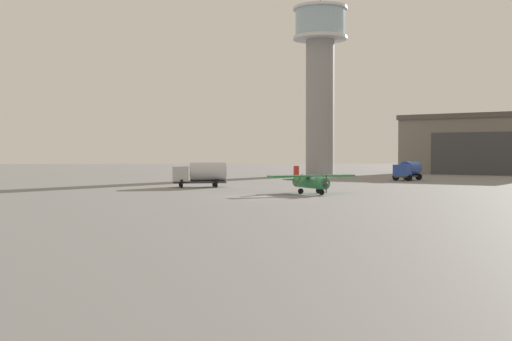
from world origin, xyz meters
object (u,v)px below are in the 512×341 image
Objects in this scene: airplane_green at (310,181)px; truck_fuel_tanker_blue at (408,170)px; truck_fuel_tanker_silver at (200,173)px; control_tower at (320,71)px.

truck_fuel_tanker_blue is (19.54, 31.42, 0.33)m from airplane_green.
control_tower is at bearing -124.00° from truck_fuel_tanker_silver.
control_tower reaches higher than truck_fuel_tanker_silver.
control_tower is at bearing 149.45° from airplane_green.
truck_fuel_tanker_blue is 0.94× the size of truck_fuel_tanker_silver.
airplane_green is at bearing 6.65° from truck_fuel_tanker_blue.
control_tower is 59.55m from airplane_green.
airplane_green is at bearing 123.02° from truck_fuel_tanker_silver.
airplane_green is (-9.98, -55.81, -18.21)m from control_tower.
truck_fuel_tanker_blue is (9.56, -24.40, -17.89)m from control_tower.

